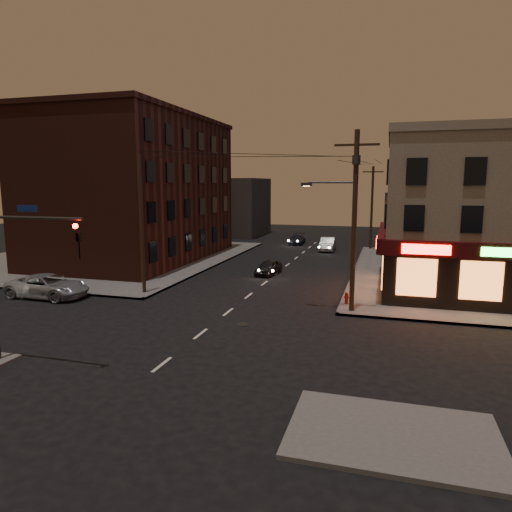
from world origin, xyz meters
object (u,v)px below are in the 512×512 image
at_px(sedan_mid, 328,244).
at_px(suv_cross, 48,286).
at_px(sedan_far, 297,239).
at_px(fire_hydrant, 346,298).
at_px(sedan_near, 268,267).

bearing_deg(sedan_mid, suv_cross, -121.57).
distance_m(sedan_far, fire_hydrant, 28.40).
relative_size(sedan_near, fire_hydrant, 4.85).
distance_m(suv_cross, fire_hydrant, 19.00).
distance_m(suv_cross, sedan_near, 16.28).
relative_size(suv_cross, sedan_far, 1.29).
bearing_deg(sedan_mid, fire_hydrant, -81.95).
bearing_deg(sedan_far, suv_cross, -111.93).
relative_size(suv_cross, fire_hydrant, 7.57).
height_order(suv_cross, sedan_mid, suv_cross).
bearing_deg(suv_cross, fire_hydrant, -78.73).
height_order(sedan_mid, sedan_far, sedan_mid).
bearing_deg(sedan_near, fire_hydrant, -41.94).
bearing_deg(fire_hydrant, sedan_mid, 100.16).
xyz_separation_m(sedan_near, fire_hydrant, (6.94, -8.05, -0.05)).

